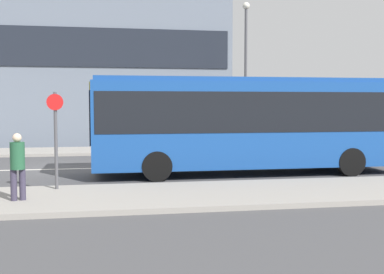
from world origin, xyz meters
The scene contains 9 objects.
ground_plane centered at (0.00, 0.00, 0.00)m, with size 120.00×120.00×0.00m, color #444447.
sidewalk_near centered at (0.00, -6.25, 0.07)m, with size 44.00×3.50×0.13m.
sidewalk_far centered at (0.00, 6.25, 0.07)m, with size 44.00×3.50×0.13m.
lane_centerline centered at (0.00, 0.00, 0.00)m, with size 41.80×0.16×0.01m.
city_bus centered at (6.32, -2.32, 1.91)m, with size 10.69×2.57×3.32m.
parked_car_0 centered at (13.08, 3.54, 0.60)m, with size 4.30×1.86×1.25m.
pedestrian_near_stop centered at (-0.62, -6.51, 1.04)m, with size 0.34×0.34×1.61m.
bus_stop_sign centered at (0.13, -5.08, 1.67)m, with size 0.44×0.12×2.63m.
street_lamp centered at (8.44, 5.11, 4.60)m, with size 0.36×0.36×7.39m.
Camera 1 is at (1.48, -18.47, 2.44)m, focal length 45.00 mm.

